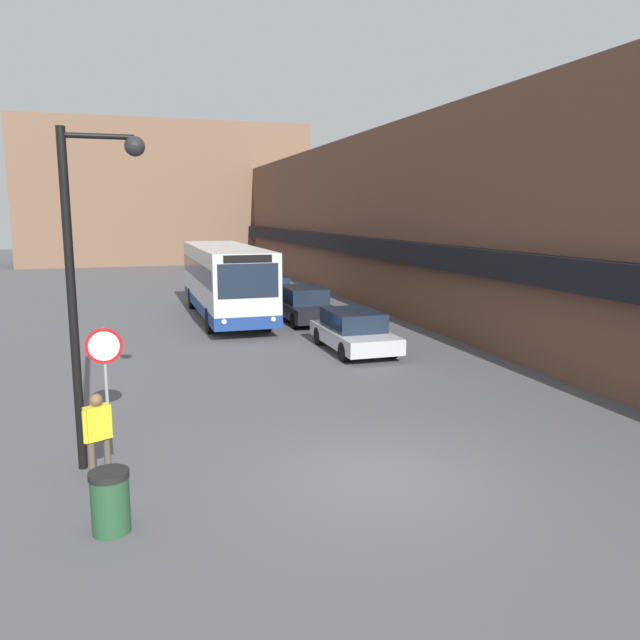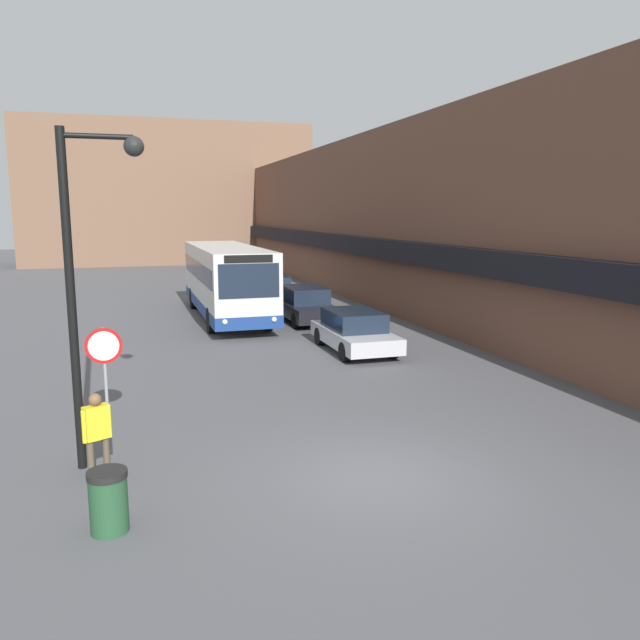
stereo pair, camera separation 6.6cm
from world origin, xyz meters
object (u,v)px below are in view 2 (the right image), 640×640
Objects in this scene: stop_sign at (104,358)px; parked_car_front at (354,331)px; street_lamp at (86,262)px; pedestrian at (97,429)px; city_bus at (226,280)px; parked_car_back at (271,288)px; parked_car_middle at (305,304)px; trash_bin at (109,501)px.

parked_car_front is at bearing 38.12° from stop_sign.
stop_sign is at bearing 85.19° from street_lamp.
pedestrian is at bearing -92.22° from stop_sign.
street_lamp is at bearing 67.19° from pedestrian.
city_bus is 8.72m from parked_car_front.
city_bus is 2.54× the size of parked_car_front.
city_bus is 6.83× the size of pedestrian.
stop_sign is 0.38× the size of street_lamp.
pedestrian is (-0.09, -2.44, -0.72)m from stop_sign.
parked_car_middle is at bearing -90.00° from parked_car_back.
city_bus reaches higher than parked_car_middle.
city_bus is 2.54× the size of parked_car_back.
street_lamp is at bearing -94.81° from stop_sign.
parked_car_back is at bearing 67.37° from stop_sign.
street_lamp reaches higher than trash_bin.
city_bus reaches higher than parked_car_front.
stop_sign is at bearing -141.88° from parked_car_front.
city_bus is at bearing 47.56° from pedestrian.
parked_car_front is 13.04m from trash_bin.
street_lamp reaches higher than pedestrian.
parked_car_middle is 16.82m from pedestrian.
city_bus is 3.77m from parked_car_middle.
city_bus is at bearing 111.10° from parked_car_front.
parked_car_middle reaches higher than parked_car_back.
trash_bin is (-7.76, -16.68, -0.28)m from parked_car_middle.
parked_car_back is 22.77m from pedestrian.
city_bus is at bearing 72.89° from street_lamp.
trash_bin is (0.25, -2.64, -3.34)m from street_lamp.
trash_bin is at bearing -104.07° from city_bus.
stop_sign reaches higher than parked_car_front.
trash_bin is (0.11, -4.30, -1.21)m from stop_sign.
parked_car_middle is 16.46m from street_lamp.
pedestrian is at bearing -110.49° from parked_car_back.
street_lamp reaches higher than parked_car_middle.
parked_car_front is 11.64m from street_lamp.
trash_bin is (-4.65, -18.55, -1.27)m from city_bus.
trash_bin is at bearing -109.95° from pedestrian.
pedestrian is at bearing -106.22° from city_bus.
parked_car_front is (3.11, -8.07, -1.04)m from city_bus.
city_bus reaches higher than stop_sign.
parked_car_front is 10.06m from stop_sign.
pedestrian reaches higher than parked_car_front.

